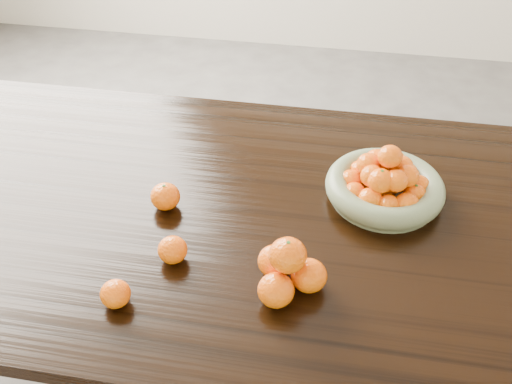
% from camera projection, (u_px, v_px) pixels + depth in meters
% --- Properties ---
extents(dining_table, '(2.00, 1.00, 0.75)m').
position_uv_depth(dining_table, '(270.00, 240.00, 1.43)').
color(dining_table, black).
rests_on(dining_table, ground).
extents(fruit_bowl, '(0.29, 0.29, 0.15)m').
position_uv_depth(fruit_bowl, '(385.00, 184.00, 1.40)').
color(fruit_bowl, gray).
rests_on(fruit_bowl, dining_table).
extents(orange_pyramid, '(0.15, 0.15, 0.13)m').
position_uv_depth(orange_pyramid, '(287.00, 270.00, 1.17)').
color(orange_pyramid, orange).
rests_on(orange_pyramid, dining_table).
extents(loose_orange_0, '(0.07, 0.07, 0.07)m').
position_uv_depth(loose_orange_0, '(165.00, 197.00, 1.37)').
color(loose_orange_0, orange).
rests_on(loose_orange_0, dining_table).
extents(loose_orange_1, '(0.06, 0.06, 0.06)m').
position_uv_depth(loose_orange_1, '(115.00, 294.00, 1.15)').
color(loose_orange_1, orange).
rests_on(loose_orange_1, dining_table).
extents(loose_orange_2, '(0.07, 0.07, 0.06)m').
position_uv_depth(loose_orange_2, '(173.00, 250.00, 1.24)').
color(loose_orange_2, orange).
rests_on(loose_orange_2, dining_table).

